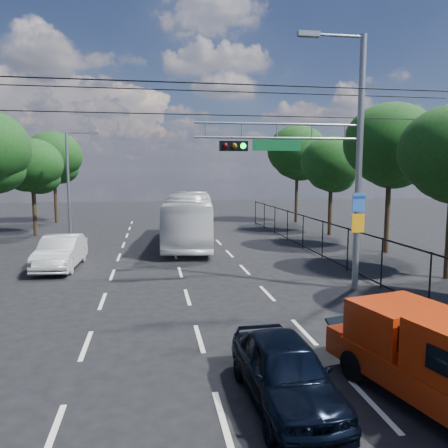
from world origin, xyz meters
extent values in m
plane|color=black|center=(0.00, 0.00, 0.00)|extent=(120.00, 120.00, 0.00)
cube|color=beige|center=(-3.00, 0.00, 0.01)|extent=(0.12, 2.00, 0.01)
cube|color=beige|center=(-3.00, 4.00, 0.01)|extent=(0.12, 2.00, 0.01)
cube|color=beige|center=(-3.00, 8.00, 0.01)|extent=(0.12, 2.00, 0.01)
cube|color=beige|center=(-3.00, 12.00, 0.01)|extent=(0.12, 2.00, 0.01)
cube|color=beige|center=(-3.00, 16.00, 0.01)|extent=(0.12, 2.00, 0.01)
cube|color=beige|center=(-3.00, 20.00, 0.01)|extent=(0.12, 2.00, 0.01)
cube|color=beige|center=(-3.00, 24.00, 0.01)|extent=(0.12, 2.00, 0.01)
cube|color=beige|center=(-3.00, 28.00, 0.01)|extent=(0.12, 2.00, 0.01)
cube|color=beige|center=(-3.00, 32.00, 0.01)|extent=(0.12, 2.00, 0.01)
cube|color=beige|center=(0.00, 0.00, 0.01)|extent=(0.12, 2.00, 0.01)
cube|color=beige|center=(0.00, 4.00, 0.01)|extent=(0.12, 2.00, 0.01)
cube|color=beige|center=(0.00, 8.00, 0.01)|extent=(0.12, 2.00, 0.01)
cube|color=beige|center=(0.00, 12.00, 0.01)|extent=(0.12, 2.00, 0.01)
cube|color=beige|center=(0.00, 16.00, 0.01)|extent=(0.12, 2.00, 0.01)
cube|color=beige|center=(0.00, 20.00, 0.01)|extent=(0.12, 2.00, 0.01)
cube|color=beige|center=(0.00, 24.00, 0.01)|extent=(0.12, 2.00, 0.01)
cube|color=beige|center=(0.00, 28.00, 0.01)|extent=(0.12, 2.00, 0.01)
cube|color=beige|center=(0.00, 32.00, 0.01)|extent=(0.12, 2.00, 0.01)
cube|color=beige|center=(3.00, 0.00, 0.01)|extent=(0.12, 2.00, 0.01)
cube|color=beige|center=(3.00, 4.00, 0.01)|extent=(0.12, 2.00, 0.01)
cube|color=beige|center=(3.00, 8.00, 0.01)|extent=(0.12, 2.00, 0.01)
cube|color=beige|center=(3.00, 12.00, 0.01)|extent=(0.12, 2.00, 0.01)
cube|color=beige|center=(3.00, 16.00, 0.01)|extent=(0.12, 2.00, 0.01)
cube|color=beige|center=(3.00, 20.00, 0.01)|extent=(0.12, 2.00, 0.01)
cube|color=beige|center=(3.00, 24.00, 0.01)|extent=(0.12, 2.00, 0.01)
cube|color=beige|center=(3.00, 28.00, 0.01)|extent=(0.12, 2.00, 0.01)
cube|color=beige|center=(3.00, 32.00, 0.01)|extent=(0.12, 2.00, 0.01)
cylinder|color=slate|center=(6.50, 8.00, 4.75)|extent=(0.24, 0.24, 9.50)
cylinder|color=slate|center=(5.50, 8.00, 9.40)|extent=(2.00, 0.10, 0.10)
cube|color=slate|center=(4.40, 8.00, 9.40)|extent=(0.80, 0.25, 0.18)
cylinder|color=slate|center=(3.40, 8.00, 6.25)|extent=(6.20, 0.08, 0.08)
cylinder|color=slate|center=(3.40, 8.00, 5.75)|extent=(6.20, 0.08, 0.08)
cube|color=black|center=(1.70, 8.00, 5.45)|extent=(1.00, 0.28, 0.35)
sphere|color=#3F0505|center=(1.38, 7.85, 5.45)|extent=(0.20, 0.20, 0.20)
sphere|color=#4C3805|center=(1.70, 7.85, 5.45)|extent=(0.20, 0.20, 0.20)
sphere|color=#0CE533|center=(2.02, 7.85, 5.45)|extent=(0.20, 0.20, 0.20)
cube|color=#0B4F24|center=(3.30, 8.00, 5.50)|extent=(1.80, 0.05, 0.40)
cube|color=blue|center=(6.48, 7.86, 3.40)|extent=(0.50, 0.04, 0.70)
cube|color=#F4A00C|center=(6.48, 7.86, 2.60)|extent=(0.50, 0.04, 0.70)
cylinder|color=slate|center=(5.90, 8.00, 6.00)|extent=(0.05, 0.05, 0.50)
cylinder|color=slate|center=(4.60, 8.00, 6.00)|extent=(0.05, 0.05, 0.50)
cylinder|color=slate|center=(3.30, 8.00, 6.00)|extent=(0.05, 0.05, 0.50)
cylinder|color=slate|center=(2.00, 8.00, 6.00)|extent=(0.05, 0.05, 0.50)
cylinder|color=slate|center=(0.70, 8.00, 6.00)|extent=(0.05, 0.05, 0.50)
cylinder|color=slate|center=(-6.50, 22.00, 3.50)|extent=(0.18, 0.18, 7.00)
cylinder|color=slate|center=(-5.70, 22.00, 7.00)|extent=(1.60, 0.09, 0.09)
cube|color=slate|center=(-4.80, 22.00, 7.00)|extent=(0.60, 0.22, 0.15)
cylinder|color=black|center=(0.00, 6.00, 7.20)|extent=(22.00, 0.04, 0.04)
cylinder|color=black|center=(0.00, 9.50, 7.60)|extent=(22.00, 0.04, 0.04)
cylinder|color=black|center=(0.00, 11.00, 6.90)|extent=(22.00, 0.04, 0.04)
cube|color=black|center=(7.60, 12.00, 1.95)|extent=(0.04, 34.00, 0.06)
cube|color=black|center=(7.60, 12.00, 0.15)|extent=(0.04, 34.00, 0.06)
cylinder|color=black|center=(7.60, 5.00, 1.00)|extent=(0.06, 0.06, 2.00)
cylinder|color=black|center=(7.60, 8.00, 1.00)|extent=(0.06, 0.06, 2.00)
cylinder|color=black|center=(7.60, 11.00, 1.00)|extent=(0.06, 0.06, 2.00)
cylinder|color=black|center=(7.60, 14.00, 1.00)|extent=(0.06, 0.06, 2.00)
cylinder|color=black|center=(7.60, 17.00, 1.00)|extent=(0.06, 0.06, 2.00)
cylinder|color=black|center=(7.60, 20.00, 1.00)|extent=(0.06, 0.06, 2.00)
cylinder|color=black|center=(7.60, 23.00, 1.00)|extent=(0.06, 0.06, 2.00)
cylinder|color=black|center=(7.60, 26.00, 1.00)|extent=(0.06, 0.06, 2.00)
cylinder|color=black|center=(7.60, 29.00, 1.00)|extent=(0.06, 0.06, 2.00)
cylinder|color=black|center=(11.80, 15.00, 2.38)|extent=(0.28, 0.28, 4.76)
ellipsoid|color=black|center=(11.80, 15.00, 6.12)|extent=(5.10, 5.10, 4.33)
ellipsoid|color=black|center=(12.20, 15.30, 4.93)|extent=(3.40, 3.40, 2.72)
ellipsoid|color=black|center=(11.45, 14.80, 5.10)|extent=(3.23, 3.23, 2.58)
cylinder|color=black|center=(11.40, 22.00, 2.02)|extent=(0.28, 0.28, 4.03)
ellipsoid|color=black|center=(11.40, 22.00, 5.18)|extent=(4.32, 4.32, 3.67)
ellipsoid|color=black|center=(11.80, 22.30, 4.18)|extent=(2.88, 2.88, 2.30)
ellipsoid|color=black|center=(11.05, 21.80, 4.32)|extent=(2.74, 2.74, 2.19)
cylinder|color=black|center=(11.60, 30.00, 2.46)|extent=(0.28, 0.28, 4.93)
ellipsoid|color=black|center=(11.60, 30.00, 6.34)|extent=(5.28, 5.28, 4.49)
ellipsoid|color=black|center=(12.00, 30.30, 5.10)|extent=(3.52, 3.52, 2.82)
ellipsoid|color=black|center=(11.25, 29.80, 5.28)|extent=(3.34, 3.34, 2.68)
cylinder|color=black|center=(-9.40, 25.00, 1.96)|extent=(0.28, 0.28, 3.92)
ellipsoid|color=black|center=(-9.40, 25.00, 5.04)|extent=(4.20, 4.20, 3.57)
ellipsoid|color=black|center=(-9.00, 25.30, 4.06)|extent=(2.80, 2.80, 2.24)
ellipsoid|color=black|center=(-9.75, 24.80, 4.20)|extent=(2.66, 2.66, 2.13)
cylinder|color=black|center=(-9.60, 33.00, 2.30)|extent=(0.28, 0.28, 4.59)
ellipsoid|color=black|center=(-9.60, 33.00, 5.90)|extent=(4.92, 4.92, 4.18)
ellipsoid|color=black|center=(-9.20, 33.30, 4.76)|extent=(3.28, 3.28, 2.62)
ellipsoid|color=black|center=(-9.95, 32.80, 4.92)|extent=(3.12, 3.12, 2.49)
cylinder|color=black|center=(3.09, 1.05, 0.34)|extent=(0.39, 0.71, 0.67)
cylinder|color=black|center=(4.68, 1.41, 0.34)|extent=(0.39, 0.71, 0.67)
cube|color=#962308|center=(4.22, -0.22, 0.60)|extent=(2.85, 5.09, 0.54)
cube|color=#962308|center=(3.74, 1.88, 0.67)|extent=(1.85, 0.91, 0.53)
cube|color=black|center=(3.68, 2.14, 0.91)|extent=(1.68, 0.74, 0.30)
cube|color=#962308|center=(3.97, 0.85, 1.30)|extent=(2.02, 1.84, 0.91)
cube|color=black|center=(4.13, 0.15, 1.35)|extent=(1.46, 0.38, 0.53)
imported|color=black|center=(1.30, 0.39, 0.66)|extent=(1.67, 3.91, 1.32)
imported|color=silver|center=(1.12, 19.79, 1.60)|extent=(3.96, 11.69, 3.19)
imported|color=silver|center=(-5.50, 13.76, 0.77)|extent=(1.83, 4.75, 1.54)
camera|label=1|loc=(-1.22, -7.47, 4.57)|focal=35.00mm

